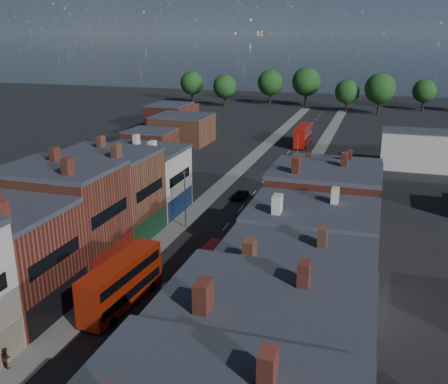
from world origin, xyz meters
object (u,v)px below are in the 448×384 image
Objects in this scene: bus_0 at (121,281)px; car_2 at (240,195)px; bus_2 at (303,135)px; car_1 at (134,354)px; ped_3 at (224,295)px; bus_1 at (203,275)px; car_3 at (291,167)px; ped_1 at (6,357)px.

bus_0 reaches higher than car_2.
bus_2 is 43.53m from car_2.
bus_0 is 3.40× the size of car_1.
car_1 is 2.04× the size of ped_3.
bus_1 is at bearing -88.40° from bus_2.
car_3 is 52.64m from ped_3.
bus_2 is 3.34× the size of car_1.
ped_1 reaches higher than ped_3.
bus_0 is at bearing -90.68° from car_2.
ped_1 is 1.07× the size of ped_3.
bus_0 is at bearing 112.07° from ped_3.
bus_0 is 36.05m from car_2.
bus_0 is 6.92× the size of ped_3.
bus_1 is 75.00m from bus_2.
bus_2 is (-1.55, 74.99, 0.29)m from bus_1.
car_1 is at bearing 160.74° from ped_3.
bus_1 is 19.52m from ped_1.
car_2 is at bearing -108.39° from car_3.
bus_1 is at bearing -107.27° from ped_1.
car_3 is (-0.16, 51.67, -1.67)m from bus_1.
car_2 is at bearing 103.04° from bus_1.
ped_1 reaches higher than car_3.
ped_1 is (-11.04, -67.60, 0.36)m from car_3.
bus_2 reaches higher than ped_1.
ped_1 is at bearing 140.05° from ped_3.
ped_3 is (2.50, -0.90, -1.37)m from bus_1.
bus_0 is 8.22m from bus_1.
car_2 is 0.97× the size of car_3.
bus_2 reaches higher than car_2.
ped_3 reaches higher than car_2.
bus_1 is 2.33× the size of car_2.
bus_2 is 23.44m from car_3.
car_2 is (1.98, 35.94, -2.02)m from bus_0.
car_1 is 11.79m from ped_3.
car_3 reaches higher than car_2.
ped_1 is at bearing -95.64° from bus_2.
car_1 is at bearing -96.27° from car_3.
car_3 is (6.84, 55.97, -1.98)m from bus_0.
car_1 is 0.78× the size of car_2.
bus_2 is 86.86m from car_1.
car_3 is 2.70× the size of ped_3.
car_1 is at bearing -138.58° from ped_1.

